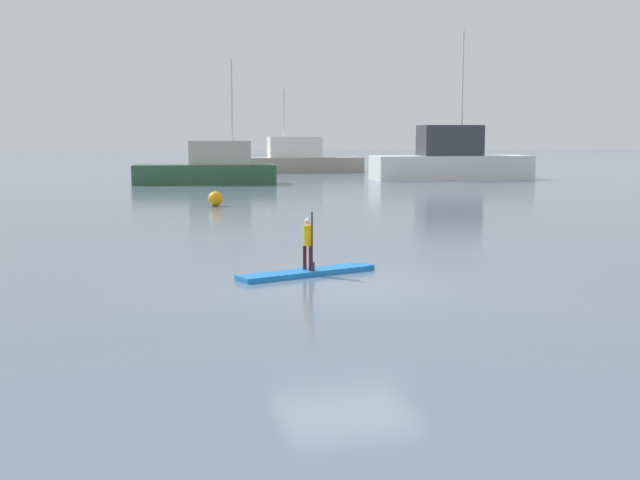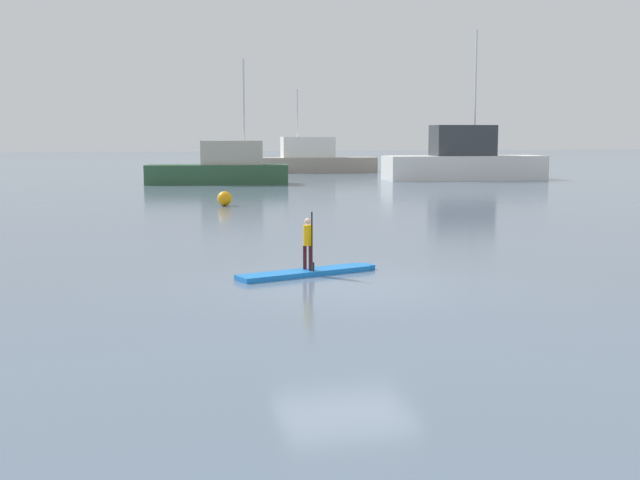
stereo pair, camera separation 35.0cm
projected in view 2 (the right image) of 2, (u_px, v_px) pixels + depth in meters
ground_plane at (345, 285)px, 15.03m from camera, size 240.00×240.00×0.00m
paddleboard_near at (308, 272)px, 16.10m from camera, size 2.98×1.41×0.10m
paddler_child_solo at (308, 241)px, 16.00m from camera, size 0.23×0.36×1.16m
fishing_boat_white_large at (464, 161)px, 49.87m from camera, size 9.90×3.68×9.00m
fishing_boat_green_midground at (222, 168)px, 45.47m from camera, size 8.08×3.36×6.87m
trawler_grey_distant at (314, 159)px, 59.51m from camera, size 8.55×3.16×5.98m
mooring_buoy_near at (224, 199)px, 31.65m from camera, size 0.57×0.57×0.57m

